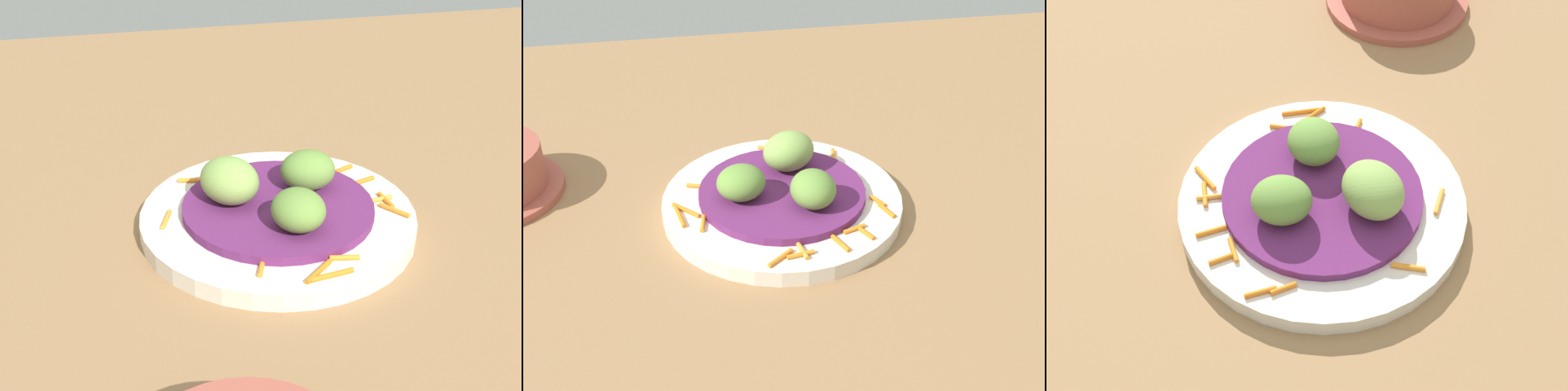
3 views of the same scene
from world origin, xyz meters
The scene contains 7 objects.
table_surface centered at (0.00, 0.00, 1.00)cm, with size 110.00×110.00×2.00cm, color #936D47.
main_plate centered at (2.27, -3.93, 2.77)cm, with size 23.07×23.07×1.54cm, color silver.
cabbage_bed centered at (2.27, -3.93, 3.94)cm, with size 16.02×16.02×0.80cm, color #60235B.
carrot_garnish centered at (2.74, -0.71, 3.74)cm, with size 20.11×20.45×0.40cm.
guac_scoop_left centered at (6.28, -3.25, 5.99)cm, with size 4.61×4.24×3.29cm, color olive.
guac_scoop_center centered at (-0.32, -0.80, 6.04)cm, with size 4.20×4.70×3.39cm, color olive.
guac_scoop_right centered at (0.86, -7.73, 6.26)cm, with size 4.52×5.42×3.83cm, color #84A851.
Camera 2 is at (12.47, 48.05, 38.36)cm, focal length 45.30 mm.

